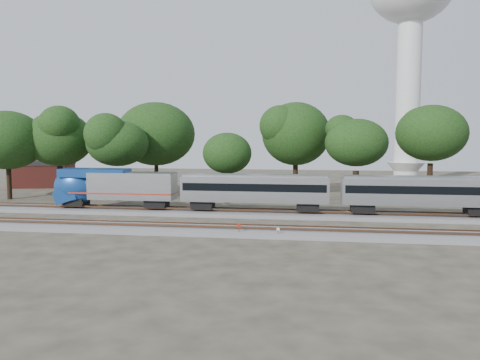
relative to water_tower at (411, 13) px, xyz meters
name	(u,v)px	position (x,y,z in m)	size (l,w,h in m)	color
ground	(209,224)	(-28.20, -42.65, -31.13)	(160.00, 160.00, 0.00)	#383328
track_far	(219,213)	(-28.20, -36.65, -30.93)	(160.00, 5.00, 0.73)	slate
track_near	(200,229)	(-28.20, -46.65, -30.93)	(160.00, 5.00, 0.73)	slate
switch_stand_red	(239,228)	(-24.21, -48.17, -30.40)	(0.35, 0.17, 1.15)	#512D19
switch_stand_white	(278,231)	(-20.63, -48.36, -30.53)	(0.30, 0.09, 0.94)	#512D19
switch_lever	(287,236)	(-19.86, -48.12, -30.98)	(0.50, 0.30, 0.30)	#512D19
water_tower	(411,13)	(0.00, 0.00, 0.00)	(15.18, 15.18, 42.03)	silver
brick_building	(43,173)	(-65.40, -11.51, -28.71)	(11.33, 9.10, 4.81)	maroon
tree_0	(7,140)	(-60.66, -28.03, -22.63)	(8.66, 8.66, 12.21)	black
tree_1	(59,139)	(-54.30, -25.26, -22.47)	(8.82, 8.82, 12.44)	black
tree_2	(118,144)	(-44.39, -27.33, -23.08)	(8.20, 8.20, 11.56)	black
tree_3	(156,134)	(-41.20, -20.14, -21.74)	(9.56, 9.56, 13.48)	black
tree_4	(227,153)	(-28.83, -27.44, -24.36)	(6.91, 6.91, 9.74)	black
tree_5	(296,134)	(-19.86, -17.87, -21.72)	(9.58, 9.58, 13.51)	black
tree_6	(356,143)	(-11.59, -25.33, -22.94)	(8.35, 8.35, 11.77)	black
tree_7	(431,133)	(-0.31, -18.38, -21.62)	(9.68, 9.68, 13.65)	black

